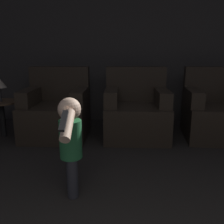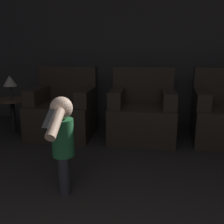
# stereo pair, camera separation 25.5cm
# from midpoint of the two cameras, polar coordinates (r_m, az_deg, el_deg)

# --- Properties ---
(wall_back) EXTENTS (8.40, 0.05, 2.60)m
(wall_back) POSITION_cam_midpoint_polar(r_m,az_deg,el_deg) (4.02, 7.76, 16.27)
(wall_back) COLOR #33302D
(wall_back) RESTS_ON ground_plane
(armchair_left) EXTENTS (0.83, 0.78, 0.91)m
(armchair_left) POSITION_cam_midpoint_polar(r_m,az_deg,el_deg) (3.43, -8.86, 0.28)
(armchair_left) COLOR black
(armchair_left) RESTS_ON ground_plane
(armchair_middle) EXTENTS (0.83, 0.78, 0.91)m
(armchair_middle) POSITION_cam_midpoint_polar(r_m,az_deg,el_deg) (3.30, 9.07, -0.28)
(armchair_middle) COLOR black
(armchair_middle) RESTS_ON ground_plane
(person_toddler) EXTENTS (0.17, 0.54, 0.79)m
(person_toddler) POSITION_cam_midpoint_polar(r_m,az_deg,el_deg) (1.96, -7.63, -5.93)
(person_toddler) COLOR #28282D
(person_toddler) RESTS_ON ground_plane
(side_table) EXTENTS (0.44, 0.44, 0.48)m
(side_table) POSITION_cam_midpoint_polar(r_m,az_deg,el_deg) (3.63, -20.04, 1.50)
(side_table) COLOR black
(side_table) RESTS_ON ground_plane
(lamp) EXTENTS (0.18, 0.18, 0.32)m
(lamp) POSITION_cam_midpoint_polar(r_m,az_deg,el_deg) (3.58, -20.47, 6.55)
(lamp) COLOR #262626
(lamp) RESTS_ON side_table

